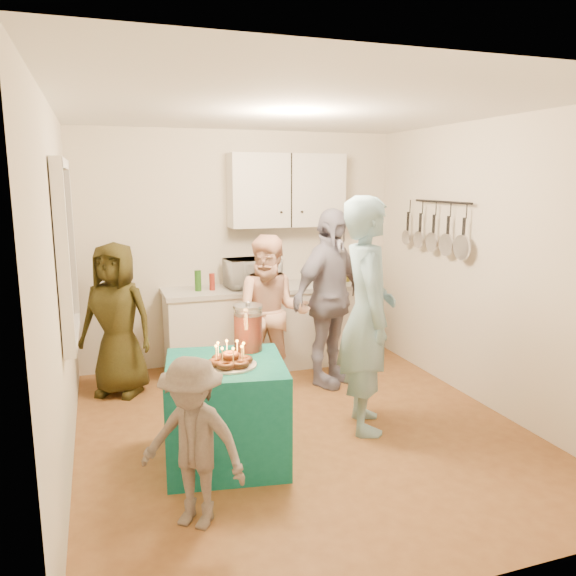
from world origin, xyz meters
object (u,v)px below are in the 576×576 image
object	(u,v)px
party_table	(226,412)
counter	(266,328)
microwave	(252,273)
woman_back_center	(272,314)
child_near_left	(193,443)
punch_jar	(248,329)
man_birthday	(367,315)
woman_back_right	(329,298)
woman_back_left	(117,319)

from	to	relation	value
party_table	counter	bearing A→B (deg)	65.61
microwave	woman_back_center	world-z (taller)	woman_back_center
woman_back_center	child_near_left	xyz separation A→B (m)	(-1.11, -1.98, -0.25)
counter	woman_back_center	distance (m)	0.83
party_table	punch_jar	size ratio (longest dim) A/B	2.50
microwave	child_near_left	xyz separation A→B (m)	(-1.12, -2.72, -0.54)
microwave	child_near_left	bearing A→B (deg)	-116.19
man_birthday	woman_back_right	size ratio (longest dim) A/B	1.08
party_table	man_birthday	distance (m)	1.39
man_birthday	woman_back_right	distance (m)	1.06
microwave	man_birthday	distance (m)	1.87
woman_back_right	party_table	bearing A→B (deg)	-167.62
party_table	woman_back_left	size ratio (longest dim) A/B	0.57
man_birthday	child_near_left	distance (m)	1.90
man_birthday	woman_back_center	size ratio (longest dim) A/B	1.26
microwave	woman_back_right	distance (m)	0.97
woman_back_left	woman_back_center	bearing A→B (deg)	13.49
counter	woman_back_left	size ratio (longest dim) A/B	1.48
counter	woman_back_center	bearing A→B (deg)	-102.08
microwave	man_birthday	world-z (taller)	man_birthday
counter	man_birthday	xyz separation A→B (m)	(0.33, -1.80, 0.54)
punch_jar	man_birthday	distance (m)	1.00
woman_back_center	woman_back_right	world-z (taller)	woman_back_right
party_table	woman_back_center	bearing A→B (deg)	59.28
counter	child_near_left	size ratio (longest dim) A/B	2.08
party_table	man_birthday	world-z (taller)	man_birthday
woman_back_left	woman_back_right	world-z (taller)	woman_back_right
counter	punch_jar	world-z (taller)	punch_jar
counter	woman_back_right	world-z (taller)	woman_back_right
woman_back_center	child_near_left	bearing A→B (deg)	-100.60
man_birthday	woman_back_right	bearing A→B (deg)	10.54
counter	party_table	size ratio (longest dim) A/B	2.59
party_table	child_near_left	world-z (taller)	child_near_left
man_birthday	woman_back_center	distance (m)	1.19
microwave	woman_back_right	bearing A→B (deg)	-55.49
counter	woman_back_left	distance (m)	1.67
punch_jar	party_table	bearing A→B (deg)	-134.91
punch_jar	child_near_left	distance (m)	1.21
party_table	woman_back_left	xyz separation A→B (m)	(-0.69, 1.66, 0.37)
counter	woman_back_right	xyz separation A→B (m)	(0.44, -0.75, 0.47)
party_table	punch_jar	xyz separation A→B (m)	(0.24, 0.24, 0.55)
counter	party_table	xyz separation A→B (m)	(-0.91, -2.00, -0.05)
child_near_left	microwave	bearing A→B (deg)	105.98
woman_back_left	party_table	bearing A→B (deg)	-38.25
counter	woman_back_center	world-z (taller)	woman_back_center
party_table	microwave	bearing A→B (deg)	69.30
woman_back_center	child_near_left	distance (m)	2.28
microwave	woman_back_left	distance (m)	1.52
punch_jar	man_birthday	bearing A→B (deg)	-2.71
party_table	woman_back_right	bearing A→B (deg)	42.75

